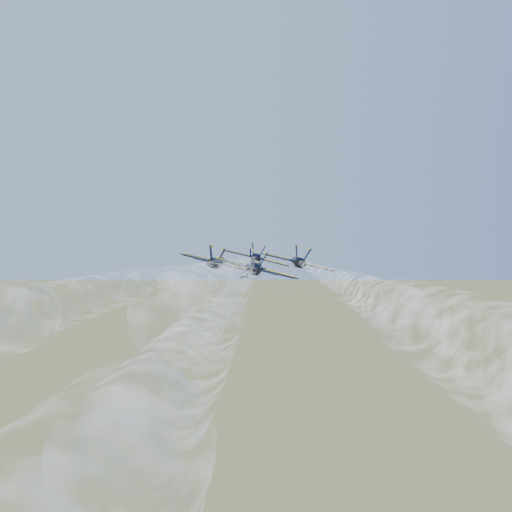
{
  "coord_description": "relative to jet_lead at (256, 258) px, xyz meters",
  "views": [
    {
      "loc": [
        -19.78,
        -107.63,
        100.27
      ],
      "look_at": [
        -2.74,
        2.45,
        93.81
      ],
      "focal_mm": 40.0,
      "sensor_mm": 36.0,
      "label": 1
    }
  ],
  "objects": [
    {
      "name": "smoke_trail_right",
      "position": [
        -7.81,
        -88.65,
        0.04
      ],
      "size": [
        20.3,
        98.06,
        3.49
      ],
      "rotation": [
        0.0,
        0.24,
        -0.18
      ],
      "color": "white"
    },
    {
      "name": "smoke_trail_lead",
      "position": [
        -13.63,
        -74.03,
        0.04
      ],
      "size": [
        20.3,
        98.06,
        3.49
      ],
      "rotation": [
        0.0,
        0.24,
        -0.18
      ],
      "color": "white"
    },
    {
      "name": "jet_left",
      "position": [
        -9.6,
        -12.71,
        0.0
      ],
      "size": [
        14.18,
        19.11,
        5.06
      ],
      "rotation": [
        0.0,
        0.24,
        -0.18
      ],
      "color": "black"
    },
    {
      "name": "jet_lead",
      "position": [
        0.0,
        0.0,
        0.0
      ],
      "size": [
        14.18,
        19.11,
        5.06
      ],
      "rotation": [
        0.0,
        0.24,
        -0.18
      ],
      "color": "black"
    },
    {
      "name": "smoke_trail_left",
      "position": [
        -23.23,
        -86.74,
        0.04
      ],
      "size": [
        20.3,
        98.06,
        3.49
      ],
      "rotation": [
        0.0,
        0.24,
        -0.18
      ],
      "color": "white"
    },
    {
      "name": "smoke_trail_slot",
      "position": [
        -18.05,
        -101.43,
        0.04
      ],
      "size": [
        20.3,
        98.06,
        3.49
      ],
      "rotation": [
        0.0,
        0.24,
        -0.18
      ],
      "color": "white"
    },
    {
      "name": "jet_right",
      "position": [
        5.82,
        -14.62,
        0.0
      ],
      "size": [
        14.18,
        19.11,
        5.06
      ],
      "rotation": [
        0.0,
        0.24,
        -0.18
      ],
      "color": "black"
    },
    {
      "name": "jet_slot",
      "position": [
        -4.42,
        -27.4,
        0.0
      ],
      "size": [
        14.18,
        19.11,
        5.06
      ],
      "rotation": [
        0.0,
        0.24,
        -0.18
      ],
      "color": "black"
    }
  ]
}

